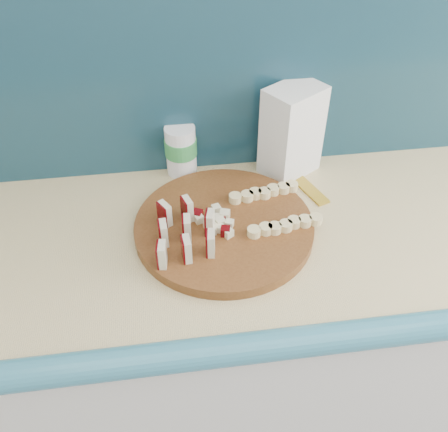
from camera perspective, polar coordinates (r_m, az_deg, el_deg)
name	(u,v)px	position (r m, az deg, el deg)	size (l,w,h in m)	color
kitchen_counter	(328,337)	(1.54, 11.82, -13.36)	(2.20, 0.63, 0.91)	silver
backsplash	(334,69)	(1.30, 12.45, 16.06)	(2.20, 0.02, 0.50)	teal
cutting_board	(224,227)	(1.14, 0.00, -1.23)	(0.41, 0.41, 0.03)	#4E2910
apple_wedges	(184,231)	(1.08, -4.63, -1.75)	(0.13, 0.17, 0.06)	beige
apple_chunks	(213,222)	(1.12, -1.27, -0.64)	(0.07, 0.06, 0.02)	beige
banana_slices	(275,208)	(1.16, 5.85, 0.90)	(0.20, 0.18, 0.02)	#DDC787
flour_bag	(292,131)	(1.28, 7.76, 9.57)	(0.14, 0.10, 0.24)	white
canister	(181,149)	(1.29, -4.95, 7.60)	(0.08, 0.08, 0.13)	white
banana_peel	(286,185)	(1.29, 7.07, 3.50)	(0.21, 0.19, 0.01)	gold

